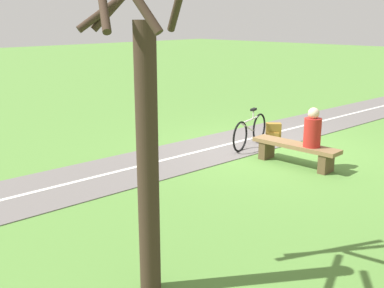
{
  "coord_description": "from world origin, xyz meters",
  "views": [
    {
      "loc": [
        -5.89,
        8.48,
        2.87
      ],
      "look_at": [
        -0.24,
        2.71,
        0.71
      ],
      "focal_mm": 44.46,
      "sensor_mm": 36.0,
      "label": 1
    }
  ],
  "objects_px": {
    "person_seated": "(313,130)",
    "tree_near_bench": "(144,128)",
    "backpack": "(273,133)",
    "bench": "(295,150)",
    "bicycle": "(250,131)"
  },
  "relations": [
    {
      "from": "tree_near_bench",
      "to": "backpack",
      "type": "bearing_deg",
      "value": -66.65
    },
    {
      "from": "backpack",
      "to": "tree_near_bench",
      "type": "relative_size",
      "value": 0.12
    },
    {
      "from": "backpack",
      "to": "tree_near_bench",
      "type": "xyz_separation_m",
      "value": [
        -2.63,
        6.08,
        1.56
      ]
    },
    {
      "from": "bench",
      "to": "person_seated",
      "type": "xyz_separation_m",
      "value": [
        -0.35,
        -0.0,
        0.47
      ]
    },
    {
      "from": "backpack",
      "to": "bench",
      "type": "bearing_deg",
      "value": 139.58
    },
    {
      "from": "person_seated",
      "to": "tree_near_bench",
      "type": "xyz_separation_m",
      "value": [
        -0.98,
        4.98,
        1.02
      ]
    },
    {
      "from": "bench",
      "to": "bicycle",
      "type": "relative_size",
      "value": 1.09
    },
    {
      "from": "backpack",
      "to": "tree_near_bench",
      "type": "height_order",
      "value": "tree_near_bench"
    },
    {
      "from": "bench",
      "to": "person_seated",
      "type": "bearing_deg",
      "value": -180.0
    },
    {
      "from": "person_seated",
      "to": "bicycle",
      "type": "relative_size",
      "value": 0.46
    },
    {
      "from": "person_seated",
      "to": "tree_near_bench",
      "type": "distance_m",
      "value": 5.18
    },
    {
      "from": "bench",
      "to": "person_seated",
      "type": "relative_size",
      "value": 2.39
    },
    {
      "from": "bicycle",
      "to": "backpack",
      "type": "relative_size",
      "value": 3.48
    },
    {
      "from": "person_seated",
      "to": "backpack",
      "type": "relative_size",
      "value": 1.6
    },
    {
      "from": "person_seated",
      "to": "tree_near_bench",
      "type": "height_order",
      "value": "tree_near_bench"
    }
  ]
}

